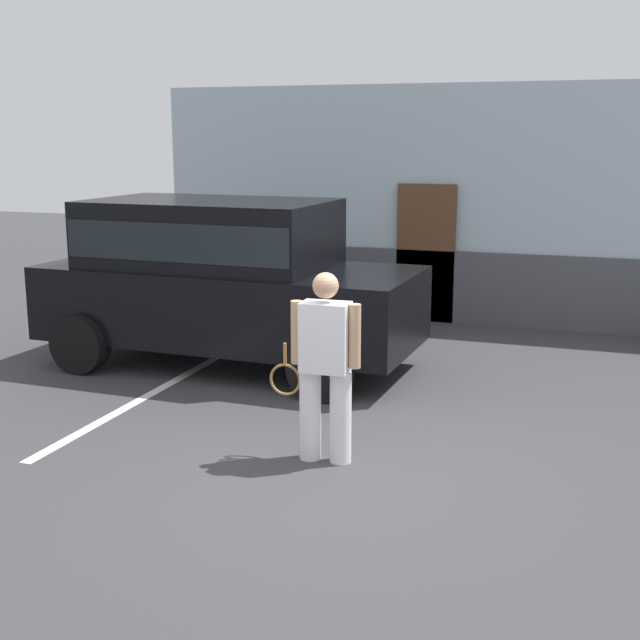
# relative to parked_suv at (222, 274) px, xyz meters

# --- Properties ---
(ground_plane) EXTENTS (40.00, 40.00, 0.00)m
(ground_plane) POSITION_rel_parked_suv_xyz_m (2.36, -2.89, -1.15)
(ground_plane) COLOR #38383A
(parking_stripe_0) EXTENTS (0.12, 4.40, 0.01)m
(parking_stripe_0) POSITION_rel_parked_suv_xyz_m (-0.23, -1.39, -1.14)
(parking_stripe_0) COLOR silver
(parking_stripe_0) RESTS_ON ground_plane
(house_frontage) EXTENTS (9.70, 0.40, 3.57)m
(house_frontage) POSITION_rel_parked_suv_xyz_m (2.35, 3.56, 0.53)
(house_frontage) COLOR silver
(house_frontage) RESTS_ON ground_plane
(parked_suv) EXTENTS (4.66, 2.28, 2.05)m
(parked_suv) POSITION_rel_parked_suv_xyz_m (0.00, 0.00, 0.00)
(parked_suv) COLOR black
(parked_suv) RESTS_ON ground_plane
(tennis_player_man) EXTENTS (0.89, 0.28, 1.69)m
(tennis_player_man) POSITION_rel_parked_suv_xyz_m (2.23, -2.64, -0.27)
(tennis_player_man) COLOR white
(tennis_player_man) RESTS_ON ground_plane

